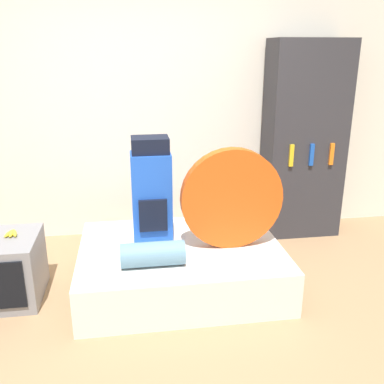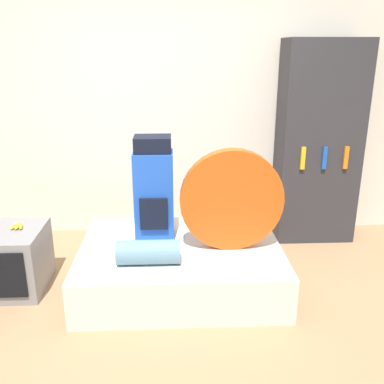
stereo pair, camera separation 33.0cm
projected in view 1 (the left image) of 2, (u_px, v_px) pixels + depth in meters
The scene contains 9 objects.
ground_plane at pixel (175, 334), 2.92m from camera, with size 16.00×16.00×0.00m, color #997551.
wall_back at pixel (153, 108), 4.22m from camera, with size 8.00×0.05×2.60m.
bed at pixel (181, 265), 3.49m from camera, with size 1.60×1.20×0.35m.
backpack at pixel (152, 191), 3.44m from camera, with size 0.32×0.28×0.85m.
tent_bag at pixel (232, 199), 3.31m from camera, with size 0.80×0.10×0.80m.
sleeping_roll at pixel (153, 254), 3.09m from camera, with size 0.46×0.18×0.18m.
television at pixel (1, 269), 3.27m from camera, with size 0.58×0.57×0.50m.
banana_bunch at pixel (12, 233), 3.26m from camera, with size 0.11×0.14×0.03m.
bookshelf at pixel (304, 141), 4.29m from camera, with size 0.77×0.42×1.95m.
Camera 1 is at (-0.26, -2.45, 1.86)m, focal length 40.00 mm.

